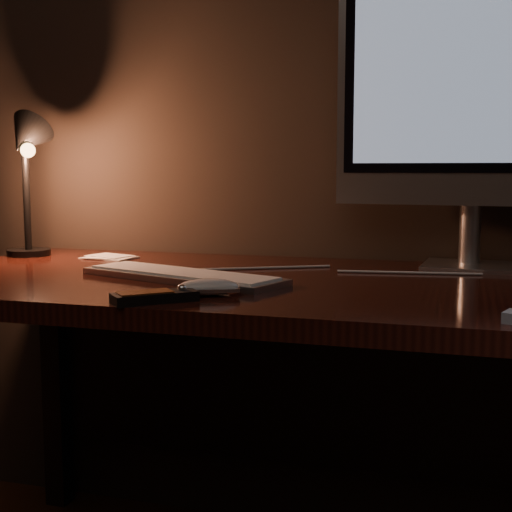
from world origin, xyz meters
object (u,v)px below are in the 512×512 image
(mouse, at_px, (208,290))
(desk_lamp, at_px, (26,159))
(monitor, at_px, (475,97))
(media_remote, at_px, (155,296))
(keyboard, at_px, (182,275))
(desk, at_px, (286,331))

(mouse, distance_m, desk_lamp, 0.79)
(monitor, xyz_separation_m, media_remote, (-0.52, -0.60, -0.38))
(desk_lamp, bearing_deg, keyboard, -44.39)
(keyboard, relative_size, media_remote, 3.23)
(monitor, xyz_separation_m, keyboard, (-0.57, -0.34, -0.38))
(desk, distance_m, mouse, 0.34)
(monitor, bearing_deg, desk_lamp, -170.05)
(desk_lamp, bearing_deg, mouse, -51.98)
(keyboard, relative_size, mouse, 4.15)
(media_remote, xyz_separation_m, desk_lamp, (-0.58, 0.48, 0.25))
(keyboard, relative_size, desk_lamp, 1.23)
(media_remote, bearing_deg, desk, 27.77)
(keyboard, distance_m, desk_lamp, 0.62)
(monitor, xyz_separation_m, desk_lamp, (-1.10, -0.11, -0.13))
(mouse, xyz_separation_m, media_remote, (-0.07, -0.09, -0.00))
(keyboard, xyz_separation_m, mouse, (0.12, -0.16, 0.00))
(media_remote, distance_m, desk_lamp, 0.79)
(desk, bearing_deg, mouse, -103.51)
(mouse, bearing_deg, media_remote, -148.86)
(keyboard, xyz_separation_m, desk_lamp, (-0.52, 0.23, 0.25))
(mouse, bearing_deg, keyboard, 104.05)
(mouse, bearing_deg, desk_lamp, 126.26)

